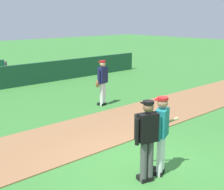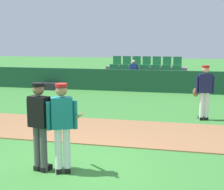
% 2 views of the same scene
% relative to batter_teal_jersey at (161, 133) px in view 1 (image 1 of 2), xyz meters
% --- Properties ---
extents(ground_plane, '(80.00, 80.00, 0.00)m').
position_rel_batter_teal_jersey_xyz_m(ground_plane, '(-0.04, 0.39, -0.97)').
color(ground_plane, '#387A33').
extents(infield_dirt_path, '(28.00, 2.67, 0.03)m').
position_rel_batter_teal_jersey_xyz_m(infield_dirt_path, '(-0.04, 3.12, -0.95)').
color(infield_dirt_path, '#936642').
rests_on(infield_dirt_path, ground).
extents(batter_teal_jersey, '(0.75, 0.69, 1.76)m').
position_rel_batter_teal_jersey_xyz_m(batter_teal_jersey, '(0.00, 0.00, 0.00)').
color(batter_teal_jersey, white).
rests_on(batter_teal_jersey, ground).
extents(umpire_home_plate, '(0.57, 0.38, 1.76)m').
position_rel_batter_teal_jersey_xyz_m(umpire_home_plate, '(-0.46, 0.01, 0.03)').
color(umpire_home_plate, '#4C4C4C').
rests_on(umpire_home_plate, ground).
extents(runner_navy_jersey, '(0.67, 0.37, 1.76)m').
position_rel_batter_teal_jersey_xyz_m(runner_navy_jersey, '(2.78, 5.13, -0.01)').
color(runner_navy_jersey, white).
rests_on(runner_navy_jersey, ground).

